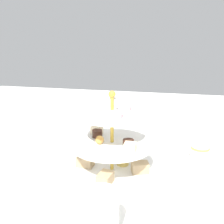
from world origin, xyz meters
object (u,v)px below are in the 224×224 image
object	(u,v)px
water_glass_tall_right	(101,218)
water_glass_short_left	(165,137)
tiered_serving_stand	(112,149)
teacup_with_saucer	(200,154)

from	to	relation	value
water_glass_tall_right	water_glass_short_left	bearing A→B (deg)	-11.62
tiered_serving_stand	teacup_with_saucer	xyz separation A→B (m)	(0.13, -0.26, -0.05)
tiered_serving_stand	water_glass_short_left	world-z (taller)	tiered_serving_stand
water_glass_tall_right	tiered_serving_stand	bearing A→B (deg)	8.45
teacup_with_saucer	water_glass_short_left	bearing A→B (deg)	47.83
water_glass_short_left	tiered_serving_stand	bearing A→B (deg)	148.25
teacup_with_saucer	water_glass_tall_right	bearing A→B (deg)	151.87
tiered_serving_stand	teacup_with_saucer	distance (m)	0.29
water_glass_tall_right	water_glass_short_left	xyz separation A→B (m)	(0.51, -0.10, -0.02)
water_glass_short_left	teacup_with_saucer	size ratio (longest dim) A/B	0.76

